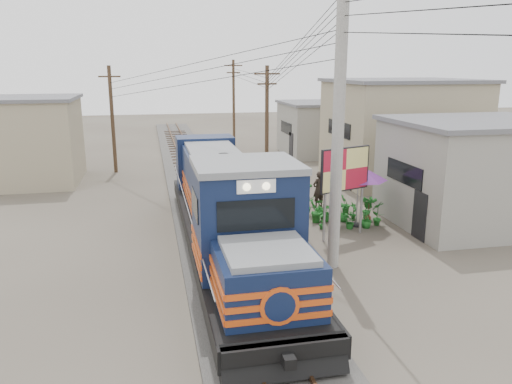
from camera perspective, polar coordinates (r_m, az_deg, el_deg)
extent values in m
plane|color=#473F35|center=(17.84, -2.54, -8.76)|extent=(120.00, 120.00, 0.00)
cube|color=#595651|center=(27.22, -6.08, -0.51)|extent=(3.60, 70.00, 0.16)
cube|color=#51331E|center=(27.13, -7.21, -0.20)|extent=(0.08, 70.00, 0.12)
cube|color=#51331E|center=(27.24, -4.97, -0.08)|extent=(0.08, 70.00, 0.12)
cube|color=black|center=(18.95, -3.34, -4.80)|extent=(3.04, 16.76, 0.58)
cube|color=black|center=(14.31, 0.01, -12.70)|extent=(2.31, 3.35, 0.68)
cube|color=black|center=(24.00, -5.26, -1.52)|extent=(2.31, 3.35, 0.68)
cube|color=#0F1A39|center=(12.69, 1.23, -10.36)|extent=(2.49, 2.51, 1.57)
cube|color=#0F1A39|center=(14.78, -1.10, -3.26)|extent=(2.98, 2.72, 3.25)
cube|color=slate|center=(14.37, -1.13, 3.13)|extent=(3.04, 2.86, 0.19)
cube|color=black|center=(13.33, 0.02, -2.63)|extent=(2.13, 0.06, 0.84)
cube|color=white|center=(13.11, 0.03, 0.65)|extent=(1.05, 0.06, 0.37)
cube|color=#0F1A39|center=(21.08, -4.49, 0.85)|extent=(2.37, 10.27, 2.41)
cube|color=slate|center=(20.83, -4.56, 4.21)|extent=(2.13, 10.27, 0.19)
cube|color=#D44A14|center=(18.77, -3.36, -3.14)|extent=(3.08, 16.76, 0.15)
cube|color=#D44A14|center=(18.68, -3.38, -2.22)|extent=(3.08, 16.76, 0.15)
cube|color=#D44A14|center=(18.59, -3.39, -1.29)|extent=(3.08, 16.76, 0.15)
cylinder|color=#9E9B93|center=(16.99, 9.38, 7.41)|extent=(0.40, 0.40, 10.00)
cylinder|color=#4C3826|center=(31.24, 1.25, 7.85)|extent=(0.24, 0.24, 7.00)
cube|color=#4C3826|center=(31.05, 1.28, 13.36)|extent=(1.60, 0.10, 0.10)
cube|color=#4C3826|center=(31.07, 1.27, 12.25)|extent=(1.20, 0.10, 0.10)
cylinder|color=#4C3826|center=(44.95, -2.56, 10.10)|extent=(0.24, 0.24, 7.50)
cube|color=#4C3826|center=(44.84, -2.61, 14.24)|extent=(1.60, 0.10, 0.10)
cube|color=#4C3826|center=(44.84, -2.60, 13.48)|extent=(1.20, 0.10, 0.10)
cylinder|color=#4C3826|center=(34.46, -16.08, 7.90)|extent=(0.24, 0.24, 7.00)
cube|color=#4C3826|center=(34.29, -16.43, 12.88)|extent=(1.60, 0.10, 0.10)
cube|color=#4C3826|center=(34.30, -16.36, 11.88)|extent=(1.20, 0.10, 0.10)
cube|color=gray|center=(24.34, 23.84, 1.83)|extent=(7.00, 6.00, 4.50)
cube|color=slate|center=(23.99, 24.40, 7.32)|extent=(7.35, 6.30, 0.20)
cube|color=black|center=(22.42, 16.57, 2.08)|extent=(0.05, 3.00, 0.90)
cube|color=gray|center=(32.28, 16.14, 6.61)|extent=(8.00, 7.00, 6.00)
cube|color=slate|center=(32.05, 16.53, 12.10)|extent=(8.40, 7.35, 0.20)
cube|color=black|center=(30.56, 9.46, 7.14)|extent=(0.05, 3.50, 0.90)
cube|color=gray|center=(40.88, 7.57, 7.12)|extent=(6.00, 6.00, 4.00)
cube|color=slate|center=(40.68, 7.67, 10.05)|extent=(6.30, 6.30, 0.20)
cube|color=black|center=(39.95, 3.46, 7.34)|extent=(0.05, 3.00, 0.90)
cube|color=gray|center=(33.32, -24.81, 5.21)|extent=(6.00, 6.00, 5.00)
cube|color=slate|center=(33.08, -25.28, 9.66)|extent=(6.30, 6.30, 0.20)
cylinder|color=#99999E|center=(20.22, 7.84, -1.89)|extent=(0.10, 0.10, 2.79)
cylinder|color=#99999E|center=(21.52, 11.97, -1.09)|extent=(0.10, 0.10, 2.79)
cube|color=black|center=(20.50, 10.15, 2.58)|extent=(2.35, 0.94, 1.79)
cube|color=#BB1832|center=(20.48, 10.18, 2.56)|extent=(2.23, 0.87, 1.67)
cylinder|color=black|center=(22.85, 11.35, -3.68)|extent=(0.50, 0.50, 0.10)
cylinder|color=#99999E|center=(22.51, 11.50, -0.74)|extent=(0.05, 0.05, 2.52)
cone|color=#5E2672|center=(22.24, 11.65, 2.25)|extent=(3.35, 3.35, 0.63)
imported|color=black|center=(25.33, 7.16, 0.30)|extent=(0.78, 0.63, 1.84)
imported|color=#1D6520|center=(22.04, 7.54, -3.25)|extent=(0.43, 0.49, 0.78)
imported|color=#1D6520|center=(22.11, 9.12, -3.10)|extent=(0.52, 0.43, 0.90)
imported|color=#1D6520|center=(22.31, 10.61, -3.36)|extent=(0.61, 0.67, 0.63)
imported|color=#1D6520|center=(22.54, 12.52, -2.99)|extent=(0.52, 0.52, 0.85)
imported|color=#1D6520|center=(22.98, 13.72, -2.36)|extent=(0.71, 0.61, 1.13)
imported|color=#1D6520|center=(22.84, 6.81, -2.20)|extent=(0.76, 0.73, 1.09)
imported|color=#1D6520|center=(23.17, 8.03, -2.28)|extent=(1.01, 1.04, 0.88)
imported|color=#1D6520|center=(23.26, 9.95, -2.32)|extent=(0.67, 0.67, 0.86)
imported|color=#1D6520|center=(23.70, 11.06, -2.12)|extent=(0.51, 0.47, 0.81)
imported|color=#1D6520|center=(23.88, 12.61, -2.01)|extent=(0.56, 0.60, 0.86)
imported|color=#1D6520|center=(23.92, 5.66, -1.58)|extent=(1.12, 1.07, 0.96)
imported|color=#1D6520|center=(24.08, 7.26, -1.74)|extent=(0.47, 0.47, 0.78)
imported|color=#1D6520|center=(24.39, 8.78, -1.50)|extent=(0.54, 0.51, 0.85)
imported|color=#1D6520|center=(24.52, 10.14, -1.35)|extent=(0.66, 0.62, 0.95)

